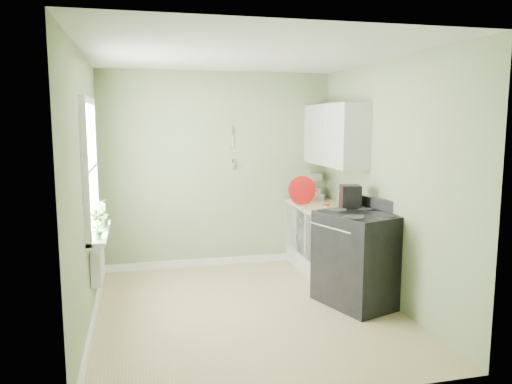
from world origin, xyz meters
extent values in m
cube|color=tan|center=(0.00, 0.00, -0.01)|extent=(3.20, 3.60, 0.02)
cube|color=white|center=(0.00, 0.00, 2.71)|extent=(3.20, 3.60, 0.02)
cube|color=gray|center=(0.00, 1.81, 1.35)|extent=(3.20, 0.02, 2.70)
cube|color=gray|center=(-1.61, 0.00, 1.35)|extent=(0.02, 3.60, 2.70)
cube|color=gray|center=(1.61, 0.00, 1.35)|extent=(0.02, 3.60, 2.70)
cube|color=silver|center=(1.30, 1.00, 0.43)|extent=(0.60, 1.60, 0.87)
cube|color=tan|center=(1.29, 1.00, 0.89)|extent=(0.64, 1.60, 0.04)
cube|color=silver|center=(1.43, 1.10, 1.85)|extent=(0.35, 1.40, 0.80)
cube|color=white|center=(-1.59, 0.30, 1.55)|extent=(0.02, 1.00, 1.30)
cube|color=white|center=(-1.57, 0.30, 2.24)|extent=(0.06, 1.14, 0.07)
cube|color=white|center=(-1.57, 0.30, 0.86)|extent=(0.06, 1.14, 0.07)
cube|color=white|center=(-1.57, 0.30, 1.55)|extent=(0.04, 1.00, 0.04)
cube|color=white|center=(-1.51, 0.30, 0.88)|extent=(0.18, 1.14, 0.04)
cube|color=white|center=(-1.54, 0.25, 0.55)|extent=(0.12, 0.50, 0.35)
cylinder|color=tan|center=(0.20, 1.78, 1.88)|extent=(0.02, 0.02, 0.10)
cylinder|color=silver|center=(0.20, 1.78, 1.76)|extent=(0.01, 0.01, 0.16)
cylinder|color=silver|center=(0.20, 1.78, 1.42)|extent=(0.01, 0.14, 0.14)
cube|color=black|center=(1.27, -0.07, 0.50)|extent=(0.96, 1.03, 1.00)
cube|color=black|center=(1.27, -0.07, 1.02)|extent=(0.96, 1.03, 0.03)
cube|color=black|center=(1.60, -0.07, 1.09)|extent=(0.33, 0.82, 0.16)
cylinder|color=#B2B2B7|center=(0.90, -0.07, 0.89)|extent=(0.24, 0.66, 0.02)
cube|color=#9E2912|center=(0.90, 0.04, 0.69)|extent=(0.10, 0.24, 0.42)
cube|color=#B2B2B7|center=(1.41, 1.72, 0.95)|extent=(0.29, 0.36, 0.08)
cube|color=#B2B2B7|center=(1.41, 1.86, 1.10)|extent=(0.14, 0.11, 0.23)
cube|color=#B2B2B7|center=(1.41, 1.74, 1.24)|extent=(0.23, 0.34, 0.11)
sphere|color=#B2B2B7|center=(1.41, 1.86, 1.27)|extent=(0.13, 0.13, 0.13)
cylinder|color=silver|center=(1.41, 1.66, 1.02)|extent=(0.18, 0.18, 0.15)
cylinder|color=silver|center=(1.05, 1.72, 0.98)|extent=(0.10, 0.10, 0.14)
cone|color=silver|center=(1.05, 1.72, 1.07)|extent=(0.10, 0.10, 0.04)
cylinder|color=silver|center=(0.98, 1.72, 1.00)|extent=(0.10, 0.04, 0.07)
cube|color=black|center=(1.31, 0.30, 1.10)|extent=(0.27, 0.28, 0.38)
cylinder|color=black|center=(1.27, 0.30, 0.99)|extent=(0.12, 0.12, 0.13)
cylinder|color=#9E110E|center=(1.05, 1.29, 1.11)|extent=(0.39, 0.07, 0.39)
cylinder|color=tan|center=(1.19, 0.74, 0.95)|extent=(0.08, 0.08, 0.08)
cylinder|color=#9E110E|center=(1.19, 0.74, 0.99)|extent=(0.08, 0.08, 0.01)
imported|color=#457C2E|center=(-1.50, -0.12, 1.05)|extent=(0.19, 0.17, 0.30)
imported|color=#457C2E|center=(-1.50, 0.39, 1.04)|extent=(0.20, 0.20, 0.29)
imported|color=#457C2E|center=(-1.50, 0.52, 1.05)|extent=(0.23, 0.23, 0.30)
camera|label=1|loc=(-1.12, -5.03, 2.05)|focal=35.00mm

